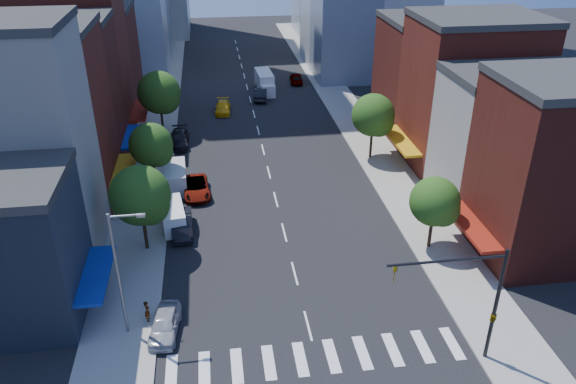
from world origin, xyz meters
The scene contains 32 objects.
ground centered at (0.00, 0.00, 0.00)m, with size 220.00×220.00×0.00m, color black.
sidewalk_left centered at (-12.50, 40.00, 0.07)m, with size 5.00×120.00×0.15m, color gray.
sidewalk_right centered at (12.50, 40.00, 0.07)m, with size 5.00×120.00×0.15m, color gray.
crosswalk centered at (0.00, -3.00, 0.01)m, with size 19.00×3.00×0.01m, color silver.
bldg_left_1 centered at (-21.00, 12.00, 9.00)m, with size 12.00×8.00×18.00m, color silver.
bldg_left_2 centered at (-21.00, 20.50, 8.00)m, with size 12.00×9.00×16.00m, color maroon.
bldg_left_3 centered at (-21.00, 29.00, 7.50)m, with size 12.00×8.00×15.00m, color #4F1913.
bldg_left_4 centered at (-21.00, 37.50, 8.50)m, with size 12.00×9.00×17.00m, color maroon.
bldg_left_5 centered at (-21.00, 47.00, 6.50)m, with size 12.00×10.00×13.00m, color #4F1913.
bldg_right_0 centered at (21.00, 6.50, 7.00)m, with size 12.00×9.00×14.00m, color #4F1913.
bldg_right_1 centered at (21.00, 15.00, 6.00)m, with size 12.00×8.00×12.00m, color silver.
bldg_right_2 centered at (21.00, 24.00, 7.50)m, with size 12.00×10.00×15.00m, color maroon.
bldg_right_3 centered at (21.00, 34.00, 6.50)m, with size 12.00×10.00×13.00m, color #4F1913.
traffic_signal centered at (9.94, -4.50, 4.16)m, with size 7.24×2.24×8.00m.
streetlight centered at (-11.81, 1.00, 5.28)m, with size 2.25×0.25×9.00m.
tree_left_near centered at (-11.35, 10.92, 4.87)m, with size 4.80×4.80×7.30m.
tree_left_mid centered at (-11.35, 21.92, 4.53)m, with size 4.20×4.20×6.65m.
tree_left_far centered at (-11.35, 35.92, 5.20)m, with size 5.00×5.00×7.75m.
tree_right_near centered at (11.65, 7.92, 4.19)m, with size 4.00×4.00×6.20m.
tree_right_far centered at (11.65, 25.92, 4.86)m, with size 4.60×4.60×7.20m.
parked_car_front centered at (-9.50, 0.66, 0.75)m, with size 1.76×4.38×1.49m, color #AFAEB3.
parked_car_second centered at (-8.69, 13.27, 0.82)m, with size 1.74×4.98×1.64m, color black.
parked_car_third centered at (-7.50, 20.07, 0.74)m, with size 2.45×5.32×1.48m, color #999999.
parked_car_rear centered at (-9.50, 32.72, 0.78)m, with size 2.19×5.38×1.56m, color black.
cargo_van_near centered at (-9.48, 14.39, 0.99)m, with size 2.50×4.90×2.00m.
cargo_van_far centered at (-9.49, 21.88, 1.08)m, with size 2.29×5.20×2.18m.
taxi centered at (-4.04, 43.19, 0.70)m, with size 1.96×4.82×1.40m, color #E4A90C.
traffic_car_oncoming centered at (1.50, 47.82, 0.81)m, with size 1.72×4.93×1.63m, color black.
traffic_car_far centered at (7.73, 55.04, 0.78)m, with size 1.85×4.59×1.56m, color #999999.
box_truck centered at (2.47, 51.39, 1.35)m, with size 2.48×7.18×2.85m.
pedestrian_near centered at (-10.71, 1.91, 0.94)m, with size 0.58×0.38×1.58m, color #999999.
pedestrian_far centered at (-10.82, 16.85, 0.93)m, with size 0.75×0.59×1.55m, color #999999.
Camera 1 is at (-5.46, -28.83, 25.79)m, focal length 35.00 mm.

